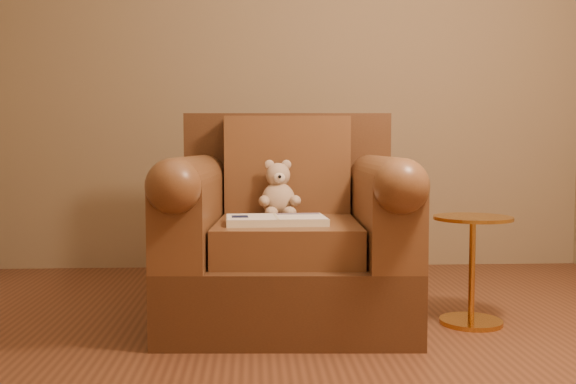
{
  "coord_description": "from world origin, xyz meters",
  "views": [
    {
      "loc": [
        -0.25,
        -2.36,
        0.82
      ],
      "look_at": [
        -0.09,
        0.6,
        0.61
      ],
      "focal_mm": 40.0,
      "sensor_mm": 36.0,
      "label": 1
    }
  ],
  "objects": [
    {
      "name": "floor",
      "position": [
        0.0,
        0.0,
        0.0
      ],
      "size": [
        4.0,
        4.0,
        0.0
      ],
      "primitive_type": "plane",
      "color": "brown",
      "rests_on": "ground"
    },
    {
      "name": "armchair",
      "position": [
        -0.09,
        0.7,
        0.39
      ],
      "size": [
        1.16,
        1.11,
        1.0
      ],
      "rotation": [
        0.0,
        0.0,
        -0.05
      ],
      "color": "#4D2E19",
      "rests_on": "floor"
    },
    {
      "name": "teddy_bear",
      "position": [
        -0.13,
        0.8,
        0.58
      ],
      "size": [
        0.21,
        0.23,
        0.29
      ],
      "rotation": [
        0.0,
        0.0,
        0.07
      ],
      "color": "tan",
      "rests_on": "armchair"
    },
    {
      "name": "guidebook",
      "position": [
        -0.15,
        0.47,
        0.49
      ],
      "size": [
        0.45,
        0.29,
        0.04
      ],
      "rotation": [
        0.0,
        0.0,
        0.05
      ],
      "color": "beige",
      "rests_on": "armchair"
    },
    {
      "name": "side_table",
      "position": [
        0.75,
        0.51,
        0.27
      ],
      "size": [
        0.36,
        0.36,
        0.5
      ],
      "color": "gold",
      "rests_on": "floor"
    }
  ]
}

